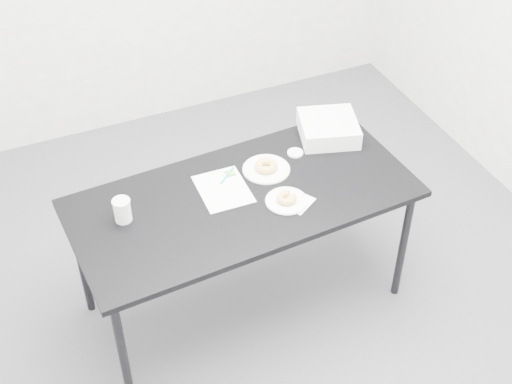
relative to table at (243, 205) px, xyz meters
name	(u,v)px	position (x,y,z in m)	size (l,w,h in m)	color
floor	(241,313)	(-0.06, -0.08, -0.70)	(4.00, 4.00, 0.00)	#4B4A4F
table	(243,205)	(0.00, 0.00, 0.00)	(1.71, 0.88, 0.76)	black
scorecard	(223,189)	(-0.07, 0.08, 0.06)	(0.23, 0.30, 0.00)	white
logo_patch	(230,174)	(0.00, 0.18, 0.06)	(0.05, 0.05, 0.00)	green
pen	(227,175)	(-0.02, 0.17, 0.06)	(0.01, 0.01, 0.14)	#0E949B
napkin	(296,201)	(0.21, -0.14, 0.06)	(0.14, 0.14, 0.00)	white
plate_near	(287,201)	(0.17, -0.12, 0.06)	(0.20, 0.20, 0.01)	white
donut_near	(287,198)	(0.17, -0.12, 0.08)	(0.10, 0.10, 0.03)	gold
plate_far	(266,169)	(0.18, 0.14, 0.06)	(0.24, 0.24, 0.01)	white
donut_far	(266,166)	(0.18, 0.14, 0.08)	(0.11, 0.11, 0.04)	gold
coffee_cup	(122,210)	(-0.57, 0.07, 0.12)	(0.08, 0.08, 0.12)	white
cup_lid	(295,153)	(0.38, 0.20, 0.06)	(0.08, 0.08, 0.01)	silver
bakery_box	(328,128)	(0.61, 0.27, 0.11)	(0.30, 0.30, 0.10)	white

